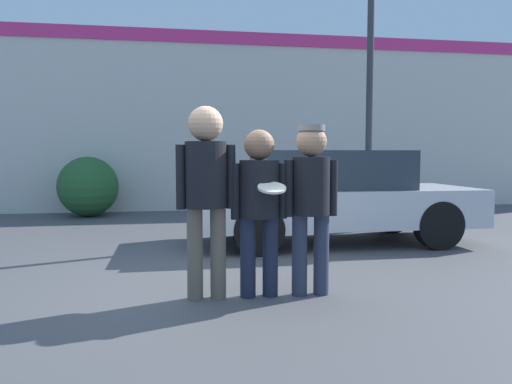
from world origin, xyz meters
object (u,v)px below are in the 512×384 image
(person_right, at_px, (311,193))
(shrub, at_px, (88,187))
(person_left, at_px, (206,182))
(person_middle_with_frisbee, at_px, (259,198))
(parked_car_near, at_px, (332,196))

(person_right, bearing_deg, shrub, 114.78)
(person_left, height_order, person_middle_with_frisbee, person_left)
(person_left, relative_size, person_right, 1.10)
(person_middle_with_frisbee, relative_size, parked_car_near, 0.38)
(parked_car_near, bearing_deg, shrub, 136.36)
(person_left, xyz_separation_m, shrub, (-2.11, 6.73, -0.46))
(person_middle_with_frisbee, bearing_deg, person_right, -2.44)
(person_left, xyz_separation_m, person_right, (1.01, -0.04, -0.12))
(person_middle_with_frisbee, height_order, shrub, person_middle_with_frisbee)
(person_left, xyz_separation_m, person_middle_with_frisbee, (0.51, -0.01, -0.15))
(person_right, height_order, parked_car_near, person_right)
(parked_car_near, distance_m, shrub, 5.88)
(person_right, relative_size, parked_car_near, 0.39)
(person_middle_with_frisbee, bearing_deg, person_left, 178.43)
(person_left, distance_m, shrub, 7.07)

